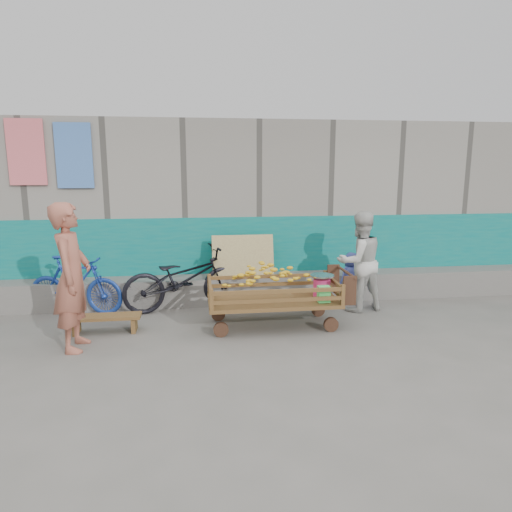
{
  "coord_description": "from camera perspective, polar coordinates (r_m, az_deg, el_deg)",
  "views": [
    {
      "loc": [
        -0.46,
        -5.0,
        2.21
      ],
      "look_at": [
        0.37,
        1.2,
        1.0
      ],
      "focal_mm": 32.0,
      "sensor_mm": 36.0,
      "label": 1
    }
  ],
  "objects": [
    {
      "name": "ground",
      "position": [
        5.49,
        -2.26,
        -12.81
      ],
      "size": [
        80.0,
        80.0,
        0.0
      ],
      "primitive_type": "plane",
      "color": "#605E58",
      "rests_on": "ground"
    },
    {
      "name": "building_wall",
      "position": [
        9.1,
        -4.78,
        6.21
      ],
      "size": [
        12.0,
        3.5,
        3.0
      ],
      "color": "gray",
      "rests_on": "ground"
    },
    {
      "name": "banana_cart",
      "position": [
        6.4,
        1.84,
        -3.9
      ],
      "size": [
        1.98,
        0.91,
        0.85
      ],
      "color": "brown",
      "rests_on": "ground"
    },
    {
      "name": "bench",
      "position": [
        6.6,
        -18.32,
        -7.6
      ],
      "size": [
        0.95,
        0.29,
        0.24
      ],
      "color": "brown",
      "rests_on": "ground"
    },
    {
      "name": "vendor_man",
      "position": [
        5.97,
        -22.01,
        -2.46
      ],
      "size": [
        0.45,
        0.67,
        1.82
      ],
      "primitive_type": "imported",
      "rotation": [
        0.0,
        0.0,
        1.55
      ],
      "color": "#A95C48",
      "rests_on": "ground"
    },
    {
      "name": "woman",
      "position": [
        7.26,
        12.8,
        -0.68
      ],
      "size": [
        0.87,
        0.75,
        1.56
      ],
      "primitive_type": "imported",
      "rotation": [
        0.0,
        0.0,
        3.37
      ],
      "color": "silver",
      "rests_on": "ground"
    },
    {
      "name": "child",
      "position": [
        7.66,
        11.82,
        -2.73
      ],
      "size": [
        0.48,
        0.37,
        0.86
      ],
      "primitive_type": "imported",
      "rotation": [
        0.0,
        0.0,
        3.4
      ],
      "color": "#4652B1",
      "rests_on": "ground"
    },
    {
      "name": "bicycle_dark",
      "position": [
        7.26,
        -9.0,
        -2.82
      ],
      "size": [
        2.01,
        1.11,
        1.0
      ],
      "primitive_type": "imported",
      "rotation": [
        0.0,
        0.0,
        1.82
      ],
      "color": "black",
      "rests_on": "ground"
    },
    {
      "name": "bicycle_blue",
      "position": [
        7.5,
        -21.65,
        -3.4
      ],
      "size": [
        1.57,
        0.82,
        0.91
      ],
      "primitive_type": "imported",
      "rotation": [
        0.0,
        0.0,
        1.3
      ],
      "color": "#1C3D9E",
      "rests_on": "ground"
    }
  ]
}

